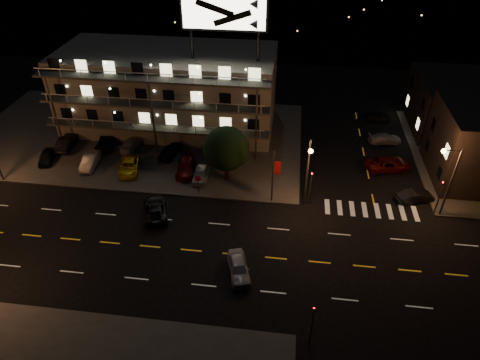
# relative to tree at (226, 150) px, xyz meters

# --- Properties ---
(ground) EXTENTS (140.00, 140.00, 0.00)m
(ground) POSITION_rel_tree_xyz_m (0.43, -11.76, -4.06)
(ground) COLOR black
(ground) RESTS_ON ground
(curb_nw) EXTENTS (44.00, 24.00, 0.15)m
(curb_nw) POSITION_rel_tree_xyz_m (-13.57, 8.24, -3.99)
(curb_nw) COLOR #353533
(curb_nw) RESTS_ON ground
(curb_ne) EXTENTS (16.00, 24.00, 0.15)m
(curb_ne) POSITION_rel_tree_xyz_m (30.43, 8.24, -3.99)
(curb_ne) COLOR #353533
(curb_ne) RESTS_ON ground
(motel) EXTENTS (28.00, 13.80, 18.10)m
(motel) POSITION_rel_tree_xyz_m (-9.51, 12.12, 1.28)
(motel) COLOR gray
(motel) RESTS_ON ground
(side_bldg_back) EXTENTS (14.06, 12.00, 7.00)m
(side_bldg_back) POSITION_rel_tree_xyz_m (30.42, 16.24, -0.56)
(side_bldg_back) COLOR black
(side_bldg_back) RESTS_ON ground
(streetlight_nc) EXTENTS (0.44, 1.92, 8.00)m
(streetlight_nc) POSITION_rel_tree_xyz_m (8.93, -3.82, 0.90)
(streetlight_nc) COLOR #2D2D30
(streetlight_nc) RESTS_ON ground
(streetlight_ne) EXTENTS (1.92, 0.44, 8.00)m
(streetlight_ne) POSITION_rel_tree_xyz_m (22.57, -3.46, 0.90)
(streetlight_ne) COLOR #2D2D30
(streetlight_ne) RESTS_ON ground
(signal_nw) EXTENTS (0.20, 0.27, 4.60)m
(signal_nw) POSITION_rel_tree_xyz_m (9.43, -3.26, -1.49)
(signal_nw) COLOR #2D2D30
(signal_nw) RESTS_ON ground
(signal_sw) EXTENTS (0.20, 0.27, 4.60)m
(signal_sw) POSITION_rel_tree_xyz_m (9.43, -20.25, -1.49)
(signal_sw) COLOR #2D2D30
(signal_sw) RESTS_ON ground
(signal_ne) EXTENTS (0.27, 0.20, 4.60)m
(signal_ne) POSITION_rel_tree_xyz_m (22.43, -3.26, -1.49)
(signal_ne) COLOR #2D2D30
(signal_ne) RESTS_ON ground
(banner_north) EXTENTS (0.83, 0.16, 6.40)m
(banner_north) POSITION_rel_tree_xyz_m (5.52, -3.36, -0.63)
(banner_north) COLOR #2D2D30
(banner_north) RESTS_ON ground
(stop_sign) EXTENTS (0.91, 0.11, 2.61)m
(stop_sign) POSITION_rel_tree_xyz_m (-2.57, -3.19, -2.35)
(stop_sign) COLOR #2D2D30
(stop_sign) RESTS_ON ground
(tree) EXTENTS (5.23, 5.03, 6.58)m
(tree) POSITION_rel_tree_xyz_m (0.00, 0.00, 0.00)
(tree) COLOR black
(tree) RESTS_ON curb_nw
(lot_car_0) EXTENTS (2.46, 4.02, 1.28)m
(lot_car_0) POSITION_rel_tree_xyz_m (-22.39, 0.88, -3.27)
(lot_car_0) COLOR black
(lot_car_0) RESTS_ON curb_nw
(lot_car_1) EXTENTS (1.83, 4.39, 1.41)m
(lot_car_1) POSITION_rel_tree_xyz_m (-16.65, 0.53, -3.21)
(lot_car_1) COLOR #99999E
(lot_car_1) RESTS_ON curb_nw
(lot_car_2) EXTENTS (3.10, 5.08, 1.32)m
(lot_car_2) POSITION_rel_tree_xyz_m (-11.63, 0.16, -3.25)
(lot_car_2) COLOR gold
(lot_car_2) RESTS_ON curb_nw
(lot_car_3) EXTENTS (2.50, 5.15, 1.44)m
(lot_car_3) POSITION_rel_tree_xyz_m (-4.93, 0.83, -3.19)
(lot_car_3) COLOR #5D0D0D
(lot_car_3) RESTS_ON curb_nw
(lot_car_4) EXTENTS (1.78, 4.17, 1.41)m
(lot_car_4) POSITION_rel_tree_xyz_m (-2.90, -0.33, -3.21)
(lot_car_4) COLOR #99999E
(lot_car_4) RESTS_ON curb_nw
(lot_car_5) EXTENTS (2.07, 4.76, 1.52)m
(lot_car_5) POSITION_rel_tree_xyz_m (-21.32, 4.22, -3.15)
(lot_car_5) COLOR black
(lot_car_5) RESTS_ON curb_nw
(lot_car_6) EXTENTS (2.77, 4.83, 1.27)m
(lot_car_6) POSITION_rel_tree_xyz_m (-16.51, 5.25, -3.28)
(lot_car_6) COLOR black
(lot_car_6) RESTS_ON curb_nw
(lot_car_7) EXTENTS (2.54, 4.94, 1.37)m
(lot_car_7) POSITION_rel_tree_xyz_m (-12.94, 5.28, -3.23)
(lot_car_7) COLOR #99999E
(lot_car_7) RESTS_ON curb_nw
(lot_car_8) EXTENTS (2.65, 4.56, 1.46)m
(lot_car_8) POSITION_rel_tree_xyz_m (-7.69, 4.02, -3.18)
(lot_car_8) COLOR black
(lot_car_8) RESTS_ON curb_nw
(lot_car_9) EXTENTS (1.39, 3.76, 1.23)m
(lot_car_9) POSITION_rel_tree_xyz_m (-1.41, 4.86, -3.30)
(lot_car_9) COLOR #5D0D0D
(lot_car_9) RESTS_ON curb_nw
(side_car_0) EXTENTS (4.25, 2.55, 1.32)m
(side_car_0) POSITION_rel_tree_xyz_m (20.76, -1.43, -3.40)
(side_car_0) COLOR black
(side_car_0) RESTS_ON ground
(side_car_1) EXTENTS (5.86, 3.74, 1.51)m
(side_car_1) POSITION_rel_tree_xyz_m (18.76, 4.49, -3.31)
(side_car_1) COLOR #5D0D0D
(side_car_1) RESTS_ON ground
(side_car_2) EXTENTS (4.57, 2.56, 1.25)m
(side_car_2) POSITION_rel_tree_xyz_m (19.37, 10.82, -3.44)
(side_car_2) COLOR #99999E
(side_car_2) RESTS_ON ground
(side_car_3) EXTENTS (3.71, 1.57, 1.25)m
(side_car_3) POSITION_rel_tree_xyz_m (19.23, 17.18, -3.44)
(side_car_3) COLOR black
(side_car_3) RESTS_ON ground
(road_car_east) EXTENTS (2.82, 4.55, 1.45)m
(road_car_east) POSITION_rel_tree_xyz_m (3.24, -14.01, -3.34)
(road_car_east) COLOR #99999E
(road_car_east) RESTS_ON ground
(road_car_west) EXTENTS (3.78, 5.44, 1.38)m
(road_car_west) POSITION_rel_tree_xyz_m (-6.37, -7.05, -3.37)
(road_car_west) COLOR black
(road_car_west) RESTS_ON ground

